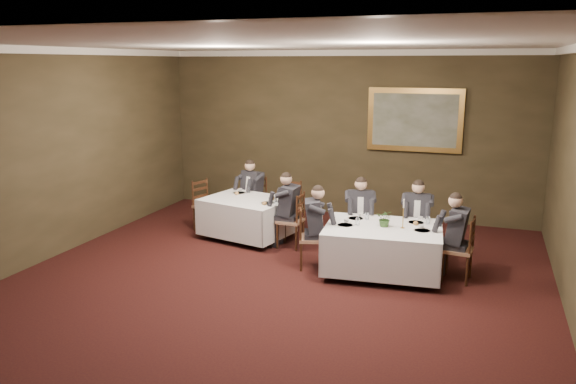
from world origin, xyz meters
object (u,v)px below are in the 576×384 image
Objects in this scene: table_second at (247,215)px; diner_main_endleft at (312,237)px; chair_main_backleft at (359,236)px; diner_sec_backleft at (253,200)px; chair_main_endleft at (312,250)px; chair_main_endright at (458,262)px; candlestick at (403,217)px; table_main at (383,246)px; chair_sec_backright at (288,217)px; chair_sec_endleft at (207,216)px; diner_main_backleft at (359,224)px; chair_main_backright at (416,241)px; diner_main_backright at (416,228)px; chair_sec_endright at (291,232)px; diner_sec_endright at (290,219)px; painting at (415,120)px; centerpiece at (385,218)px; diner_main_endright at (458,248)px; chair_sec_backleft at (254,211)px.

table_second is 1.32× the size of diner_main_endleft.
diner_sec_backleft is (-2.41, 0.94, 0.23)m from chair_main_backleft.
chair_main_endleft is 2.27m from chair_main_endright.
table_main is at bearing -174.39° from candlestick.
chair_sec_backright is 1.00× the size of chair_sec_endleft.
diner_sec_backleft reaches higher than table_main.
diner_main_backleft is 1.35× the size of chair_main_endright.
chair_main_backright is 0.23m from diner_main_backright.
candlestick is at bearing -108.06° from chair_sec_endright.
diner_sec_endright is (1.18, -1.07, 0.00)m from diner_sec_backleft.
chair_sec_endleft is 2.13× the size of candlestick.
table_second is 1.78× the size of chair_sec_endleft.
painting is (1.80, 2.48, 1.60)m from diner_sec_endright.
candlestick is (2.09, -0.72, 0.42)m from diner_sec_endright.
diner_sec_backleft is at bearing -154.18° from chair_main_endleft.
chair_main_endleft is at bearing 44.93° from chair_main_backleft.
candlestick reaches higher than chair_main_endleft.
centerpiece is (1.81, -0.73, 0.40)m from diner_sec_endright.
diner_sec_backleft reaches higher than chair_main_endleft.
chair_sec_endleft is (-1.90, 0.43, -0.23)m from diner_sec_endright.
table_main is at bearing -140.12° from centerpiece.
chair_sec_endright is at bearing 157.87° from centerpiece.
diner_main_endright is 1.17m from centerpiece.
centerpiece is 0.15× the size of painting.
chair_sec_backright is 3.49× the size of centerpiece.
table_main is 1.15m from chair_main_endright.
candlestick is (0.29, 0.03, 0.49)m from table_main.
painting is at bearing 143.33° from chair_main_endleft.
chair_sec_endleft is (-0.73, -0.65, 0.00)m from chair_sec_backleft.
table_main is 3.63m from painting.
chair_sec_endright is at bearing -9.89° from diner_main_backleft.
chair_main_backleft is 1.87m from diner_main_endright.
chair_sec_endleft is (-3.70, 1.18, -0.17)m from table_main.
diner_main_backleft is at bearing 103.33° from chair_sec_endleft.
candlestick is at bearing -84.83° from painting.
candlestick reaches higher than chair_sec_backleft.
diner_main_backleft reaches higher than chair_sec_backleft.
chair_sec_endright is 2.29m from candlestick.
centerpiece reaches higher than chair_sec_endleft.
chair_sec_endright is 3.49× the size of centerpiece.
chair_main_endleft is 1.00× the size of chair_main_endright.
chair_sec_backright is at bearing -41.02° from chair_main_backleft.
table_second is 1.32× the size of diner_sec_endright.
chair_main_endright is at bearing 4.42° from centerpiece.
diner_main_backleft is 2.91m from painting.
chair_main_endleft is at bearing -173.90° from centerpiece.
table_second is 1.78× the size of chair_sec_endright.
table_second is at bearing -17.75° from diner_main_backleft.
chair_main_backright is at bearing -80.13° from painting.
table_main is at bearing 77.42° from chair_main_endleft.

